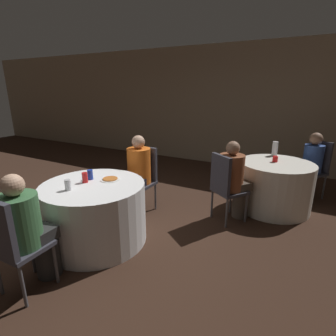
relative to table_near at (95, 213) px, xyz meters
name	(u,v)px	position (x,y,z in m)	size (l,w,h in m)	color
ground_plane	(87,232)	(-0.25, 0.07, -0.37)	(16.00, 16.00, 0.00)	#382319
wall_back	(203,106)	(-0.25, 4.13, 1.03)	(16.00, 0.06, 2.80)	gray
table_near	(95,213)	(0.00, 0.00, 0.00)	(1.22, 1.22, 0.75)	white
table_far	(274,186)	(1.79, 2.03, 0.00)	(1.11, 1.11, 0.75)	white
chair_near_north	(143,174)	(0.02, 1.03, 0.21)	(0.41, 0.41, 0.98)	#383842
chair_near_south	(11,240)	(0.03, -1.03, 0.21)	(0.41, 0.42, 0.98)	#383842
chair_far_northeast	(315,165)	(2.33, 2.84, 0.21)	(0.55, 0.55, 0.98)	#383842
chair_far_southwest	(225,183)	(1.23, 1.23, 0.21)	(0.56, 0.56, 0.98)	#383842
person_orange_shirt	(137,175)	(0.02, 0.87, 0.23)	(0.34, 0.51, 1.18)	black
person_blue_shirt	(309,167)	(2.23, 2.69, 0.19)	(0.42, 0.46, 1.14)	#4C4238
person_floral_shirt	(234,180)	(1.33, 1.37, 0.22)	(0.46, 0.49, 1.15)	#4C4238
person_green_jacket	(28,230)	(0.03, -0.87, 0.22)	(0.36, 0.52, 1.15)	#282828
pizza_plate_near	(110,179)	(0.08, 0.22, 0.38)	(0.25, 0.25, 0.02)	white
soda_can_red	(85,178)	(-0.12, 0.00, 0.43)	(0.07, 0.07, 0.12)	red
soda_can_silver	(68,185)	(-0.10, -0.27, 0.43)	(0.07, 0.07, 0.12)	silver
soda_can_blue	(90,175)	(-0.14, 0.12, 0.43)	(0.07, 0.07, 0.12)	#1E38A5
bottle_far	(275,149)	(1.69, 2.48, 0.49)	(0.09, 0.09, 0.24)	white
cup_far	(275,159)	(1.76, 2.06, 0.42)	(0.08, 0.08, 0.09)	red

